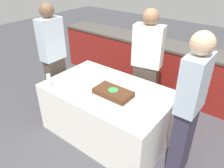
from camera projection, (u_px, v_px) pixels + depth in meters
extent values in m
plane|color=#424247|center=(108.00, 131.00, 3.21)|extent=(14.00, 14.00, 0.00)
cube|color=maroon|center=(161.00, 67.00, 4.08)|extent=(4.40, 0.55, 0.88)
cube|color=#4C4742|center=(164.00, 44.00, 3.85)|extent=(4.40, 0.58, 0.04)
cube|color=white|center=(108.00, 111.00, 3.03)|extent=(1.67, 1.03, 0.73)
cube|color=#B7B2AD|center=(113.00, 95.00, 2.72)|extent=(0.52, 0.30, 0.00)
cube|color=#472816|center=(113.00, 92.00, 2.70)|extent=(0.48, 0.26, 0.07)
cylinder|color=green|center=(113.00, 90.00, 2.68)|extent=(0.12, 0.12, 0.00)
cylinder|color=white|center=(101.00, 78.00, 3.04)|extent=(0.20, 0.20, 0.05)
cylinder|color=white|center=(50.00, 86.00, 2.92)|extent=(0.07, 0.07, 0.00)
cylinder|color=white|center=(49.00, 83.00, 2.90)|extent=(0.01, 0.01, 0.08)
cylinder|color=white|center=(48.00, 78.00, 2.85)|extent=(0.06, 0.06, 0.09)
cylinder|color=white|center=(130.00, 86.00, 2.90)|extent=(0.21, 0.21, 0.00)
cube|color=white|center=(98.00, 109.00, 2.44)|extent=(0.17, 0.09, 0.02)
cube|color=#4C4238|center=(144.00, 90.00, 3.43)|extent=(0.38, 0.23, 0.84)
cube|color=silver|center=(148.00, 46.00, 3.07)|extent=(0.45, 0.28, 0.60)
sphere|color=#936B4C|center=(151.00, 17.00, 2.86)|extent=(0.22, 0.22, 0.22)
cube|color=#4C4238|center=(57.00, 84.00, 3.55)|extent=(0.16, 0.30, 0.88)
cube|color=silver|center=(51.00, 39.00, 3.18)|extent=(0.20, 0.36, 0.62)
sphere|color=brown|center=(47.00, 10.00, 2.98)|extent=(0.21, 0.21, 0.21)
cube|color=#383347|center=(182.00, 141.00, 2.43)|extent=(0.16, 0.32, 0.89)
cube|color=silver|center=(194.00, 84.00, 2.06)|extent=(0.20, 0.37, 0.58)
sphere|color=#D8AD89|center=(203.00, 43.00, 1.86)|extent=(0.22, 0.22, 0.22)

